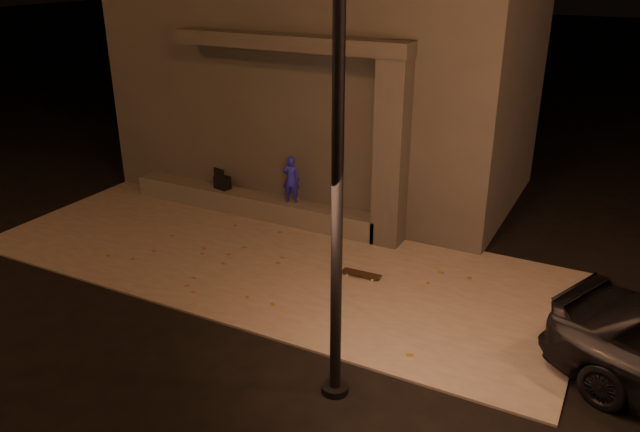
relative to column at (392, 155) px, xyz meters
The scene contains 10 objects.
ground 4.51m from the column, 114.39° to the right, with size 120.00×120.00×0.00m, color black.
sidewalk 3.04m from the column, 134.17° to the right, with size 11.00×4.40×0.04m, color #69635C.
building 3.92m from the column, 134.55° to the left, with size 9.00×5.10×5.22m.
ledge 3.57m from the column, behind, with size 6.00×0.55×0.45m, color #54514C.
column is the anchor object (origin of this frame).
canopy 2.93m from the column, behind, with size 5.00×0.70×0.28m, color #3B3936.
skateboarder 2.36m from the column, behind, with size 0.37×0.24×1.01m, color #1F1DBC.
backpack 4.15m from the column, behind, with size 0.39×0.30×0.49m.
skateboard 2.36m from the column, 84.91° to the right, with size 0.71×0.21×0.08m.
street_lamp_0 5.29m from the column, 76.49° to the right, with size 0.36×0.36×7.50m.
Camera 1 is at (5.72, -6.84, 5.30)m, focal length 35.00 mm.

